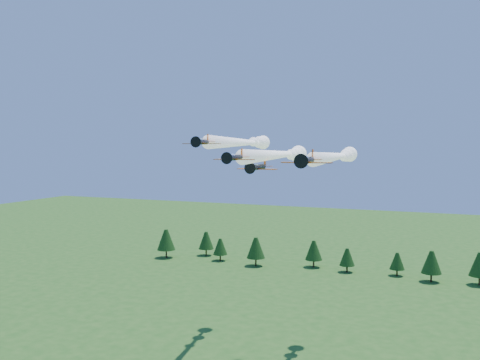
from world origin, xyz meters
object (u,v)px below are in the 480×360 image
at_px(plane_left, 245,142).
at_px(plane_slot, 258,167).
at_px(plane_right, 337,156).
at_px(plane_lead, 281,154).

relative_size(plane_left, plane_slot, 6.95).
bearing_deg(plane_left, plane_right, -11.89).
xyz_separation_m(plane_lead, plane_right, (9.26, 10.31, -0.54)).
distance_m(plane_left, plane_right, 22.21).
bearing_deg(plane_left, plane_lead, -50.94).
bearing_deg(plane_lead, plane_right, 45.89).
bearing_deg(plane_right, plane_lead, -134.56).
bearing_deg(plane_slot, plane_right, 66.37).
distance_m(plane_lead, plane_slot, 12.19).
distance_m(plane_right, plane_slot, 24.43).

